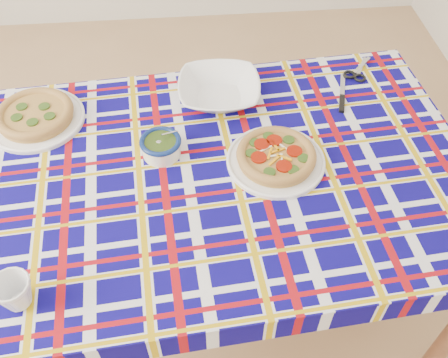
{
  "coord_description": "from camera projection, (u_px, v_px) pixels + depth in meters",
  "views": [
    {
      "loc": [
        0.52,
        -0.86,
        1.68
      ],
      "look_at": [
        0.6,
        0.0,
        0.7
      ],
      "focal_mm": 40.0,
      "sensor_mm": 36.0,
      "label": 1
    }
  ],
  "objects": [
    {
      "name": "serving_bowl",
      "position": [
        219.0,
        91.0,
        1.53
      ],
      "size": [
        0.27,
        0.27,
        0.06
      ],
      "primitive_type": "imported",
      "rotation": [
        0.0,
        0.0,
        -0.06
      ],
      "color": "white",
      "rests_on": "tablecloth"
    },
    {
      "name": "floor",
      "position": [
        59.0,
        319.0,
        1.79
      ],
      "size": [
        4.0,
        4.0,
        0.0
      ],
      "primitive_type": "plane",
      "color": "#A57D55",
      "rests_on": "ground"
    },
    {
      "name": "pesto_bowl",
      "position": [
        161.0,
        145.0,
        1.37
      ],
      "size": [
        0.12,
        0.12,
        0.07
      ],
      "primitive_type": null,
      "rotation": [
        0.0,
        0.0,
        0.01
      ],
      "color": "#20330E",
      "rests_on": "tablecloth"
    },
    {
      "name": "tablecloth",
      "position": [
        211.0,
        182.0,
        1.39
      ],
      "size": [
        1.52,
        1.03,
        0.09
      ],
      "primitive_type": null,
      "rotation": [
        0.0,
        0.0,
        0.08
      ],
      "color": "#0B0563",
      "rests_on": "dining_table"
    },
    {
      "name": "mug",
      "position": [
        15.0,
        293.0,
        1.07
      ],
      "size": [
        0.1,
        0.1,
        0.08
      ],
      "primitive_type": "imported",
      "rotation": [
        0.0,
        0.0,
        0.23
      ],
      "color": "white",
      "rests_on": "tablecloth"
    },
    {
      "name": "kitchen_scissors",
      "position": [
        362.0,
        66.0,
        1.66
      ],
      "size": [
        0.16,
        0.18,
        0.01
      ],
      "primitive_type": null,
      "rotation": [
        0.0,
        0.0,
        0.95
      ],
      "color": "silver",
      "rests_on": "tablecloth"
    },
    {
      "name": "dining_table",
      "position": [
        211.0,
        187.0,
        1.41
      ],
      "size": [
        1.49,
        1.0,
        0.67
      ],
      "rotation": [
        0.0,
        0.0,
        0.08
      ],
      "color": "brown",
      "rests_on": "floor"
    },
    {
      "name": "second_focaccia_plate",
      "position": [
        35.0,
        115.0,
        1.47
      ],
      "size": [
        0.31,
        0.31,
        0.05
      ],
      "primitive_type": null,
      "rotation": [
        0.0,
        0.0,
        0.07
      ],
      "color": "#AF803E",
      "rests_on": "tablecloth"
    },
    {
      "name": "main_focaccia_plate",
      "position": [
        276.0,
        156.0,
        1.35
      ],
      "size": [
        0.29,
        0.29,
        0.05
      ],
      "primitive_type": null,
      "rotation": [
        0.0,
        0.0,
        -0.03
      ],
      "color": "#AF803E",
      "rests_on": "tablecloth"
    },
    {
      "name": "table_knife",
      "position": [
        343.0,
        86.0,
        1.59
      ],
      "size": [
        0.07,
        0.2,
        0.01
      ],
      "primitive_type": null,
      "rotation": [
        0.0,
        0.0,
        1.3
      ],
      "color": "silver",
      "rests_on": "tablecloth"
    }
  ]
}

